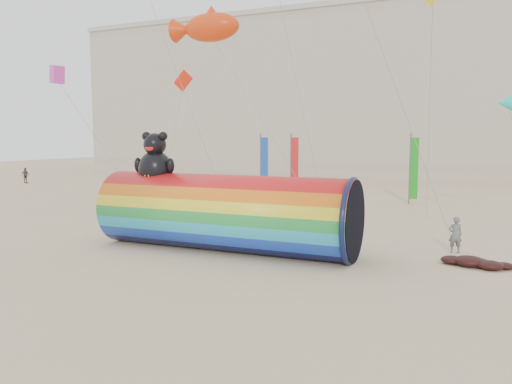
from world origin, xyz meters
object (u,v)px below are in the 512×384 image
at_px(hotel_building, 304,97).
at_px(windsock_assembly, 225,211).
at_px(fabric_bundle, 475,262).
at_px(kite_handler, 455,235).

relative_size(hotel_building, windsock_assembly, 5.32).
bearing_deg(windsock_assembly, hotel_building, 104.33).
height_order(hotel_building, fabric_bundle, hotel_building).
xyz_separation_m(hotel_building, windsock_assembly, (11.81, -46.23, -8.58)).
relative_size(windsock_assembly, kite_handler, 7.28).
bearing_deg(hotel_building, kite_handler, -63.85).
distance_m(hotel_building, fabric_bundle, 50.97).
relative_size(kite_handler, fabric_bundle, 0.60).
xyz_separation_m(hotel_building, fabric_bundle, (21.81, -44.94, -10.14)).
bearing_deg(kite_handler, hotel_building, -82.49).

